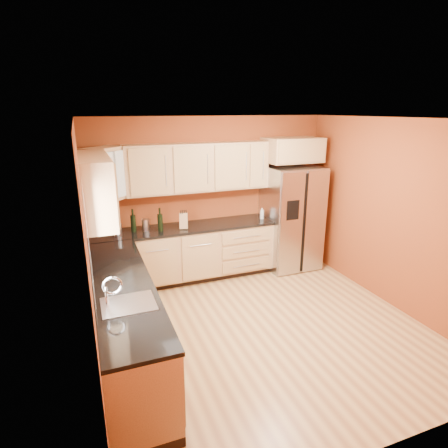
{
  "coord_description": "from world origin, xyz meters",
  "views": [
    {
      "loc": [
        -1.98,
        -3.79,
        2.7
      ],
      "look_at": [
        -0.18,
        0.9,
        1.15
      ],
      "focal_mm": 30.0,
      "sensor_mm": 36.0,
      "label": 1
    }
  ],
  "objects_px": {
    "canister_left": "(146,225)",
    "knife_block": "(184,221)",
    "wine_bottle_a": "(133,220)",
    "refrigerator": "(291,218)",
    "soap_dispenser": "(262,213)"
  },
  "relations": [
    {
      "from": "canister_left",
      "to": "knife_block",
      "type": "relative_size",
      "value": 0.75
    },
    {
      "from": "knife_block",
      "to": "canister_left",
      "type": "bearing_deg",
      "value": -171.36
    },
    {
      "from": "refrigerator",
      "to": "knife_block",
      "type": "xyz_separation_m",
      "value": [
        -1.92,
        -0.01,
        0.15
      ]
    },
    {
      "from": "refrigerator",
      "to": "soap_dispenser",
      "type": "relative_size",
      "value": 9.48
    },
    {
      "from": "refrigerator",
      "to": "knife_block",
      "type": "relative_size",
      "value": 7.29
    },
    {
      "from": "refrigerator",
      "to": "knife_block",
      "type": "distance_m",
      "value": 1.93
    },
    {
      "from": "wine_bottle_a",
      "to": "soap_dispenser",
      "type": "distance_m",
      "value": 2.13
    },
    {
      "from": "knife_block",
      "to": "wine_bottle_a",
      "type": "bearing_deg",
      "value": -170.52
    },
    {
      "from": "canister_left",
      "to": "knife_block",
      "type": "height_order",
      "value": "knife_block"
    },
    {
      "from": "wine_bottle_a",
      "to": "refrigerator",
      "type": "bearing_deg",
      "value": -2.28
    },
    {
      "from": "wine_bottle_a",
      "to": "knife_block",
      "type": "relative_size",
      "value": 1.44
    },
    {
      "from": "knife_block",
      "to": "soap_dispenser",
      "type": "distance_m",
      "value": 1.38
    },
    {
      "from": "wine_bottle_a",
      "to": "soap_dispenser",
      "type": "height_order",
      "value": "wine_bottle_a"
    },
    {
      "from": "canister_left",
      "to": "refrigerator",
      "type": "bearing_deg",
      "value": -1.98
    },
    {
      "from": "knife_block",
      "to": "soap_dispenser",
      "type": "xyz_separation_m",
      "value": [
        1.37,
        0.05,
        -0.03
      ]
    }
  ]
}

